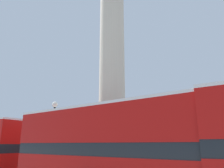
{
  "coord_description": "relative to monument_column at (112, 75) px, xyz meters",
  "views": [
    {
      "loc": [
        9.55,
        -14.26,
        2.65
      ],
      "look_at": [
        0.0,
        0.0,
        7.4
      ],
      "focal_mm": 35.0,
      "sensor_mm": 36.0,
      "label": 1
    }
  ],
  "objects": [
    {
      "name": "bus_c",
      "position": [
        3.31,
        -5.66,
        -5.78
      ],
      "size": [
        10.13,
        3.15,
        4.41
      ],
      "rotation": [
        0.0,
        0.0,
        -0.05
      ],
      "color": "#A80F0C",
      "rests_on": "ground_plane"
    },
    {
      "name": "street_lamp",
      "position": [
        -3.8,
        -2.51,
        -4.79
      ],
      "size": [
        0.44,
        0.44,
        5.94
      ],
      "color": "black",
      "rests_on": "ground_plane"
    },
    {
      "name": "monument_column",
      "position": [
        0.0,
        0.0,
        0.0
      ],
      "size": [
        5.64,
        5.64,
        22.75
      ],
      "color": "#BCB29E",
      "rests_on": "ground_plane"
    },
    {
      "name": "equestrian_statue",
      "position": [
        -12.48,
        2.81,
        -6.36
      ],
      "size": [
        3.82,
        3.06,
        6.43
      ],
      "rotation": [
        0.0,
        0.0,
        -0.2
      ],
      "color": "#BCB29E",
      "rests_on": "ground_plane"
    }
  ]
}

